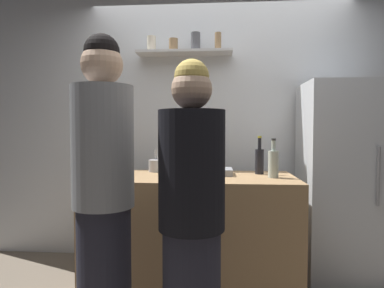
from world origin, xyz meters
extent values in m
cube|color=white|center=(0.00, 1.25, 1.30)|extent=(4.80, 0.10, 2.60)
cube|color=silver|center=(-0.33, 1.09, 2.00)|extent=(0.90, 0.22, 0.02)
cylinder|color=beige|center=(-0.65, 1.09, 2.09)|extent=(0.08, 0.08, 0.15)
cylinder|color=olive|center=(-0.44, 1.09, 2.08)|extent=(0.08, 0.08, 0.12)
cylinder|color=#4C4C51|center=(-0.22, 1.09, 2.10)|extent=(0.09, 0.09, 0.17)
cylinder|color=olive|center=(-0.01, 1.09, 2.10)|extent=(0.06, 0.06, 0.17)
cube|color=silver|center=(1.03, 0.85, 0.84)|extent=(0.62, 0.60, 1.68)
cylinder|color=#99999E|center=(1.21, 0.53, 0.92)|extent=(0.02, 0.02, 0.45)
cube|color=#9E7A51|center=(-0.21, 0.49, 0.46)|extent=(1.59, 0.72, 0.91)
cube|color=gray|center=(-0.07, 0.58, 0.94)|extent=(0.34, 0.24, 0.05)
cylinder|color=#B2B2B7|center=(-0.55, 0.73, 0.97)|extent=(0.11, 0.11, 0.10)
cylinder|color=silver|center=(-0.54, 0.73, 1.04)|extent=(0.04, 0.03, 0.18)
cylinder|color=silver|center=(-0.55, 0.73, 1.02)|extent=(0.02, 0.01, 0.16)
cylinder|color=silver|center=(-0.52, 0.75, 1.03)|extent=(0.01, 0.01, 0.17)
cylinder|color=silver|center=(-0.54, 0.72, 1.03)|extent=(0.03, 0.02, 0.16)
cylinder|color=silver|center=(-0.53, 0.73, 1.04)|extent=(0.01, 0.04, 0.18)
cylinder|color=#472814|center=(-0.81, 0.20, 1.03)|extent=(0.08, 0.08, 0.24)
cylinder|color=#472814|center=(-0.81, 0.20, 1.19)|extent=(0.03, 0.03, 0.08)
cylinder|color=maroon|center=(-0.81, 0.20, 1.24)|extent=(0.04, 0.04, 0.02)
cylinder|color=#B2BFB2|center=(0.40, 0.45, 1.02)|extent=(0.08, 0.08, 0.20)
cylinder|color=#B2BFB2|center=(0.40, 0.45, 1.16)|extent=(0.03, 0.03, 0.08)
cylinder|color=#333333|center=(0.40, 0.45, 1.20)|extent=(0.04, 0.04, 0.02)
cylinder|color=black|center=(0.33, 0.65, 1.02)|extent=(0.07, 0.07, 0.20)
cylinder|color=black|center=(0.33, 0.65, 1.16)|extent=(0.03, 0.03, 0.09)
cylinder|color=gold|center=(0.33, 0.65, 1.22)|extent=(0.03, 0.03, 0.02)
cylinder|color=silver|center=(-0.40, 0.65, 1.01)|extent=(0.09, 0.09, 0.19)
cylinder|color=silver|center=(-0.40, 0.65, 1.12)|extent=(0.05, 0.05, 0.03)
cylinder|color=yellow|center=(-0.40, 0.65, 1.14)|extent=(0.06, 0.06, 0.02)
cylinder|color=black|center=(-0.14, -0.41, 1.07)|extent=(0.34, 0.34, 0.61)
sphere|color=#D8AD8C|center=(-0.14, -0.41, 1.48)|extent=(0.21, 0.21, 0.21)
sphere|color=#D8B759|center=(-0.14, -0.41, 1.54)|extent=(0.18, 0.18, 0.18)
cylinder|color=#262633|center=(-0.65, -0.30, 0.42)|extent=(0.30, 0.30, 0.85)
cylinder|color=gray|center=(-0.65, -0.30, 1.18)|extent=(0.34, 0.34, 0.67)
sphere|color=#D8AD8C|center=(-0.65, -0.30, 1.63)|extent=(0.23, 0.23, 0.23)
sphere|color=black|center=(-0.65, -0.30, 1.70)|extent=(0.20, 0.20, 0.20)
camera|label=1|loc=(-0.01, -2.11, 1.28)|focal=31.46mm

